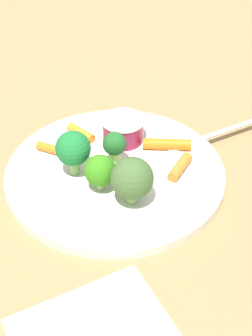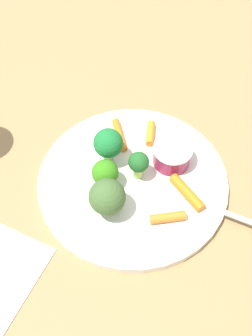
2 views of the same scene
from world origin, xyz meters
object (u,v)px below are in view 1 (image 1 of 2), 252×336
Objects in this scene: plate at (118,173)px; sauce_cup at (126,129)px; carrot_stick_0 at (183,167)px; fork at (224,132)px; broccoli_floret_0 at (104,171)px; carrot_stick_1 at (84,133)px; broccoli_floret_1 at (77,149)px; broccoli_floret_2 at (115,146)px; carrot_stick_3 at (170,144)px; carrot_stick_2 at (61,151)px; broccoli_floret_3 at (136,179)px.

sauce_cup is at bearing -100.32° from plate.
carrot_stick_0 is 0.10m from fork.
broccoli_floret_0 reaches higher than carrot_stick_1.
broccoli_floret_2 is (-0.04, -0.01, -0.01)m from broccoli_floret_1.
sauce_cup is 0.96× the size of broccoli_floret_1.
broccoli_floret_0 reaches higher than carrot_stick_3.
plate is 0.08m from carrot_stick_0.
broccoli_floret_0 is 0.04m from broccoli_floret_1.
plate is at bearing -3.83° from carrot_stick_0.
carrot_stick_2 is (0.15, -0.04, -0.00)m from carrot_stick_0.
carrot_stick_0 is (-0.08, 0.01, -0.02)m from broccoli_floret_2.
broccoli_floret_2 is at bearing 23.41° from carrot_stick_3.
plate is 5.87× the size of broccoli_floret_0.
carrot_stick_1 is at bearing -75.44° from broccoli_floret_0.
broccoli_floret_3 is at bearing 40.98° from carrot_stick_0.
broccoli_floret_2 reaches higher than carrot_stick_2.
carrot_stick_2 is 0.37× the size of fork.
broccoli_floret_0 is at bearing 73.74° from sauce_cup.
broccoli_floret_3 reaches higher than carrot_stick_3.
broccoli_floret_0 is 0.04m from broccoli_floret_3.
carrot_stick_3 is 0.39× the size of fork.
broccoli_floret_1 is (0.05, 0.01, 0.04)m from plate.
broccoli_floret_3 is 1.00× the size of carrot_stick_2.
carrot_stick_1 is (0.12, -0.07, -0.00)m from carrot_stick_0.
broccoli_floret_3 is at bearing 93.41° from sauce_cup.
broccoli_floret_1 is at bearing -43.17° from broccoli_floret_0.
broccoli_floret_0 is at bearing 73.64° from broccoli_floret_2.
broccoli_floret_1 is 1.00× the size of carrot_stick_2.
fork is at bearing -179.38° from carrot_stick_1.
broccoli_floret_0 is 0.05m from broccoli_floret_2.
carrot_stick_2 is 0.21m from fork.
carrot_stick_3 is at bearing -176.68° from carrot_stick_2.
sauce_cup is at bearing -86.59° from broccoli_floret_3.
broccoli_floret_0 is 0.78× the size of broccoli_floret_3.
sauce_cup reaches higher than carrot_stick_2.
carrot_stick_0 is (-0.06, -0.05, -0.03)m from broccoli_floret_3.
broccoli_floret_0 is at bearing 104.56° from carrot_stick_1.
plate is 0.07m from sauce_cup.
plate is 6.34× the size of carrot_stick_1.
carrot_stick_3 reaches higher than carrot_stick_2.
carrot_stick_0 is 1.10× the size of carrot_stick_1.
carrot_stick_3 is (-0.11, -0.04, -0.03)m from broccoli_floret_1.
carrot_stick_2 is (0.08, 0.03, -0.01)m from sauce_cup.
plate is 1.69× the size of fork.
broccoli_floret_1 is 1.26× the size of broccoli_floret_2.
carrot_stick_3 reaches higher than plate.
broccoli_floret_1 reaches higher than plate.
broccoli_floret_2 reaches higher than carrot_stick_1.
carrot_stick_2 is at bearing -58.32° from broccoli_floret_1.
carrot_stick_2 is at bearing -44.96° from broccoli_floret_3.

